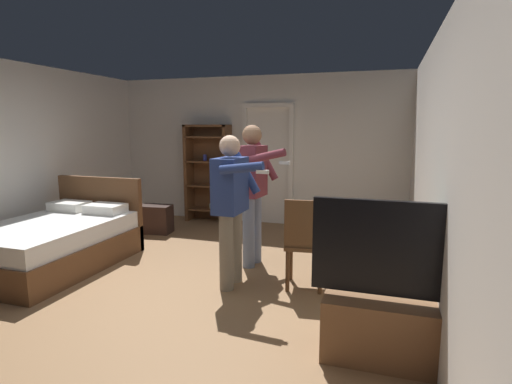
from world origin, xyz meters
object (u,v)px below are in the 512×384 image
Objects in this scene: bed at (56,242)px; side_table at (362,245)px; laptop at (358,220)px; bottle_on_table at (376,217)px; bookshelf at (209,170)px; tv_flatscreen at (393,315)px; person_striped_shirt at (253,186)px; suitcase_dark at (155,219)px; wooden_chair at (305,240)px; person_blue_shirt at (231,200)px.

side_table is (3.68, 0.45, 0.17)m from bed.
bottle_on_table is at bearing -11.92° from laptop.
bookshelf is 4.47× the size of laptop.
bookshelf is 1.45× the size of tv_flatscreen.
bottle_on_table is 1.55m from person_striped_shirt.
bottle_on_table is (0.14, -0.08, 0.33)m from side_table.
tv_flatscreen reaches higher than suitcase_dark.
bottle_on_table is (-0.16, 1.29, 0.44)m from tv_flatscreen.
laptop is (-0.34, 1.32, 0.39)m from tv_flatscreen.
laptop is at bearing -28.68° from suitcase_dark.
laptop is (3.64, 0.41, 0.45)m from bed.
bookshelf is 7.06× the size of bottle_on_table.
wooden_chair reaches higher than suitcase_dark.
side_table is 1.82× the size of laptop.
bed is at bearing -173.07° from side_table.
person_striped_shirt is (-1.34, 0.34, 0.53)m from side_table.
person_blue_shirt is (2.34, 0.07, 0.65)m from bed.
side_table is at bearing -39.61° from bookshelf.
bookshelf is at bearing 73.69° from bed.
bookshelf is 2.54m from person_striped_shirt.
bed is at bearing -161.46° from person_striped_shirt.
side_table is at bearing 150.26° from bottle_on_table.
wooden_chair is (2.29, -2.60, -0.40)m from bookshelf.
bed is 4.09m from tv_flatscreen.
side_table is 0.28m from laptop.
person_striped_shirt is (2.35, 0.79, 0.70)m from bed.
bookshelf reaches higher than suitcase_dark.
person_striped_shirt is 2.36m from suitcase_dark.
bed is 1.97× the size of wooden_chair.
laptop is 0.19m from bottle_on_table.
person_striped_shirt is at bearing 164.15° from bottle_on_table.
person_striped_shirt is 3.34× the size of suitcase_dark.
suitcase_dark is (-0.49, -1.07, -0.72)m from bookshelf.
side_table is at bearing 15.48° from person_blue_shirt.
person_blue_shirt is at bearing -168.85° from bottle_on_table.
laptop is 0.24× the size of person_blue_shirt.
wooden_chair is at bearing 3.88° from bed.
laptop is at bearing -16.38° from person_striped_shirt.
tv_flatscreen is 1.37m from bottle_on_table.
wooden_chair is (3.11, 0.21, 0.24)m from bed.
bottle_on_table reaches higher than side_table.
side_table is 0.62m from wooden_chair.
bookshelf is 1.01× the size of person_striped_shirt.
bed reaches higher than wooden_chair.
bookshelf is at bearing 58.93° from suitcase_dark.
side_table is at bearing 6.93° from bed.
suitcase_dark is at bearing -114.50° from bookshelf.
tv_flatscreen is (3.99, -0.92, 0.06)m from bed.
side_table reaches higher than suitcase_dark.
bottle_on_table reaches higher than laptop.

